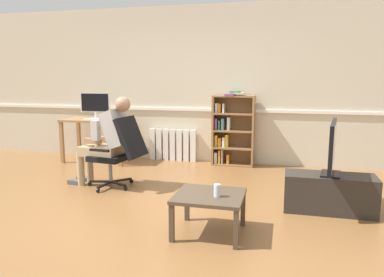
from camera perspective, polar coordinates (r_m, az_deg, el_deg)
ground_plane at (r=4.21m, az=-4.93°, el=-11.23°), size 18.00×18.00×0.00m
back_wall at (r=6.50m, az=2.65°, el=8.24°), size 12.00×0.13×2.70m
computer_desk at (r=6.74m, az=-14.34°, el=1.98°), size 1.18×0.63×0.76m
imac_monitor at (r=6.81m, az=-14.71°, el=5.25°), size 0.57×0.14×0.46m
keyboard at (r=6.59m, az=-14.77°, el=2.88°), size 0.41×0.12×0.02m
computer_mouse at (r=6.49m, az=-12.69°, el=2.92°), size 0.06×0.10×0.03m
bookshelf at (r=6.28m, az=5.98°, el=1.22°), size 0.70×0.30×1.26m
radiator at (r=6.66m, az=-2.98°, el=-0.97°), size 0.86×0.08×0.56m
office_chair at (r=5.04m, az=-11.12°, el=-1.72°), size 0.83×0.62×0.97m
person_seated at (r=5.12m, az=-12.98°, el=-0.11°), size 0.96×0.43×1.24m
tv_stand at (r=4.42m, az=20.41°, el=-7.90°), size 0.97×0.39×0.42m
tv_screen at (r=4.30m, az=20.83°, el=-1.28°), size 0.24×0.84×0.59m
coffee_table at (r=3.55m, az=2.70°, el=-9.38°), size 0.64×0.60×0.39m
drinking_glass at (r=3.46m, az=3.91°, el=-8.00°), size 0.06×0.06×0.12m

